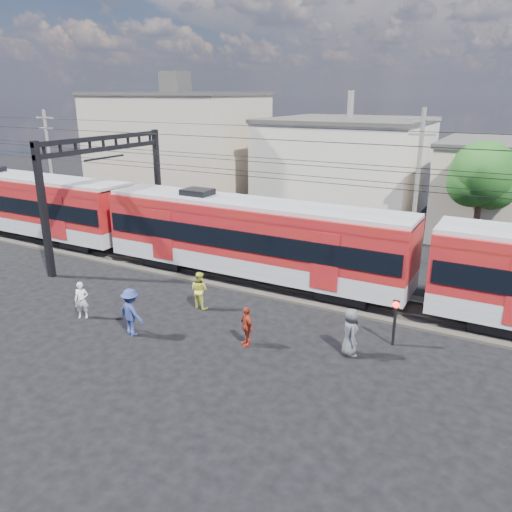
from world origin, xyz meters
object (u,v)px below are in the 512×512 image
Objects in this scene: commuter_train at (255,236)px; pedestrian_a at (82,300)px; crossing_signal at (395,314)px; pedestrian_c at (131,312)px.

commuter_train reaches higher than pedestrian_a.
pedestrian_a is (-4.41, -7.35, -1.60)m from commuter_train.
pedestrian_a is 12.93m from crossing_signal.
pedestrian_c is 10.22m from crossing_signal.
commuter_train is 25.92× the size of pedestrian_c.
pedestrian_a is at bearing 7.60° from pedestrian_c.
commuter_train is at bearing 26.76° from pedestrian_a.
pedestrian_c is (-1.45, -7.54, -1.43)m from commuter_train.
crossing_signal is (9.35, 4.11, 0.31)m from pedestrian_c.
commuter_train reaches higher than pedestrian_c.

